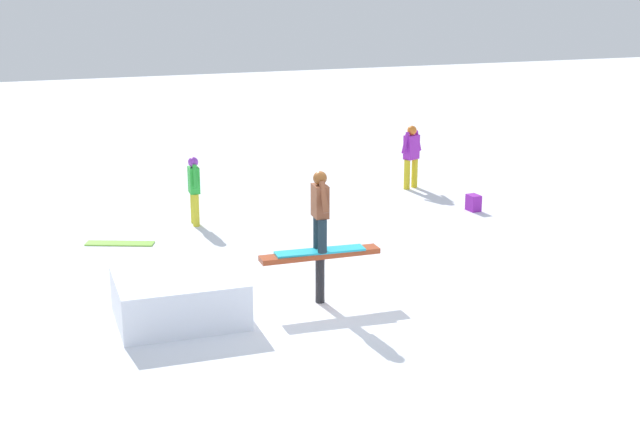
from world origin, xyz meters
TOP-DOWN VIEW (x-y plane):
  - ground_plane at (0.00, 0.00)m, footprint 60.00×60.00m
  - rail_feature at (0.00, 0.00)m, footprint 1.85×0.29m
  - snow_kicker_ramp at (-2.14, 0.02)m, footprint 1.81×1.51m
  - main_rider_on_rail at (0.00, 0.00)m, footprint 1.38×0.71m
  - bystander_purple at (4.38, 6.15)m, footprint 0.63×0.34m
  - bystander_green at (-0.93, 4.82)m, footprint 0.20×0.59m
  - loose_snowboard_lime at (-2.51, 4.00)m, footprint 1.26×0.72m
  - backpack_on_snow at (4.78, 3.92)m, footprint 0.25×0.32m

SIDE VIEW (x-z plane):
  - ground_plane at x=0.00m, z-range 0.00..0.00m
  - loose_snowboard_lime at x=-2.51m, z-range 0.00..0.02m
  - backpack_on_snow at x=4.78m, z-range 0.00..0.34m
  - snow_kicker_ramp at x=-2.14m, z-range 0.00..0.67m
  - rail_feature at x=0.00m, z-range 0.26..1.06m
  - bystander_green at x=-0.93m, z-range 0.08..1.45m
  - bystander_purple at x=4.38m, z-range 0.09..1.55m
  - main_rider_on_rail at x=0.00m, z-range 0.78..2.03m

